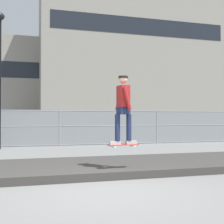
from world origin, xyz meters
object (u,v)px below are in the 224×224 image
parked_car_mid (75,127)px  parked_car_far (162,126)px  skater (123,105)px  skateboard (123,145)px

parked_car_mid → parked_car_far: same height
skater → parked_car_mid: (0.64, 12.23, -0.95)m
parked_car_far → skateboard: bearing=-118.9°
parked_car_far → skater: bearing=-118.9°
skater → parked_car_mid: skater is taller
skater → parked_car_mid: size_ratio=0.38×
skateboard → parked_car_mid: size_ratio=0.18×
parked_car_mid → parked_car_far: bearing=-1.7°
skateboard → skater: size_ratio=0.47×
skateboard → parked_car_far: (6.66, 12.06, 0.05)m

